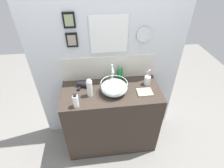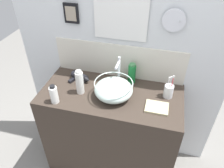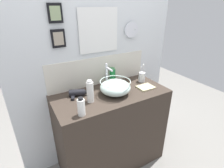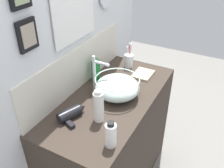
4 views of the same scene
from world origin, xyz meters
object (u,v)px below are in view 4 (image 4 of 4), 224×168
object	(u,v)px
toothbrush_cup	(129,61)
spray_bottle	(99,106)
glass_bowl_sink	(117,87)
soap_dispenser	(96,70)
hand_towel	(143,74)
hair_drier	(72,113)
faucet	(96,71)
lotion_bottle	(111,135)

from	to	relation	value
toothbrush_cup	spray_bottle	size ratio (longest dim) A/B	0.98
toothbrush_cup	spray_bottle	xyz separation A→B (m)	(-0.70, -0.13, 0.05)
glass_bowl_sink	soap_dispenser	distance (m)	0.25
glass_bowl_sink	hand_towel	world-z (taller)	glass_bowl_sink
hair_drier	faucet	bearing A→B (deg)	4.13
glass_bowl_sink	soap_dispenser	bearing A→B (deg)	66.14
soap_dispenser	hand_towel	xyz separation A→B (m)	(0.25, -0.28, -0.08)
faucet	toothbrush_cup	bearing A→B (deg)	-7.67
glass_bowl_sink	spray_bottle	xyz separation A→B (m)	(-0.28, -0.02, 0.03)
hair_drier	soap_dispenser	distance (m)	0.45
glass_bowl_sink	hair_drier	size ratio (longest dim) A/B	1.51
lotion_bottle	hand_towel	size ratio (longest dim) A/B	0.93
hair_drier	toothbrush_cup	distance (m)	0.76
hand_towel	soap_dispenser	bearing A→B (deg)	131.08
spray_bottle	toothbrush_cup	bearing A→B (deg)	10.19
hair_drier	toothbrush_cup	size ratio (longest dim) A/B	0.97
spray_bottle	soap_dispenser	bearing A→B (deg)	33.37
hair_drier	glass_bowl_sink	bearing A→B (deg)	-22.70
hand_towel	glass_bowl_sink	bearing A→B (deg)	171.63
faucet	spray_bottle	distance (m)	0.33
soap_dispenser	hair_drier	bearing A→B (deg)	-168.26
soap_dispenser	lotion_bottle	xyz separation A→B (m)	(-0.53, -0.41, -0.01)
faucet	toothbrush_cup	xyz separation A→B (m)	(0.42, -0.06, -0.10)
spray_bottle	hand_towel	xyz separation A→B (m)	(0.63, -0.03, -0.09)
hair_drier	lotion_bottle	world-z (taller)	lotion_bottle
hair_drier	spray_bottle	bearing A→B (deg)	-68.72
glass_bowl_sink	soap_dispenser	size ratio (longest dim) A/B	1.66
glass_bowl_sink	faucet	world-z (taller)	faucet
hair_drier	soap_dispenser	xyz separation A→B (m)	(0.44, 0.09, 0.06)
spray_bottle	hand_towel	distance (m)	0.63
hair_drier	hand_towel	size ratio (longest dim) A/B	1.17
soap_dispenser	toothbrush_cup	bearing A→B (deg)	-21.23
faucet	toothbrush_cup	distance (m)	0.44
faucet	hair_drier	distance (m)	0.36
faucet	lotion_bottle	world-z (taller)	faucet
glass_bowl_sink	toothbrush_cup	size ratio (longest dim) A/B	1.47
faucet	lotion_bottle	distance (m)	0.55
glass_bowl_sink	lotion_bottle	size ratio (longest dim) A/B	1.90
glass_bowl_sink	spray_bottle	distance (m)	0.28
glass_bowl_sink	spray_bottle	bearing A→B (deg)	-176.51
toothbrush_cup	soap_dispenser	distance (m)	0.34
spray_bottle	soap_dispenser	size ratio (longest dim) A/B	1.16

